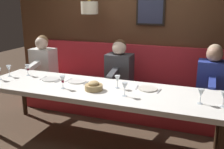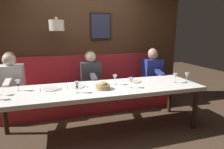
# 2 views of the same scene
# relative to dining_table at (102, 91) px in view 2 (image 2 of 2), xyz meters

# --- Properties ---
(ground_plane) EXTENTS (12.00, 12.00, 0.00)m
(ground_plane) POSITION_rel_dining_table_xyz_m (0.00, 0.00, -0.68)
(ground_plane) COLOR #4C3828
(dining_table) EXTENTS (0.90, 3.14, 0.74)m
(dining_table) POSITION_rel_dining_table_xyz_m (0.00, 0.00, 0.00)
(dining_table) COLOR white
(dining_table) RESTS_ON ground_plane
(banquette_bench) EXTENTS (0.52, 3.34, 0.45)m
(banquette_bench) POSITION_rel_dining_table_xyz_m (0.89, 0.00, -0.46)
(banquette_bench) COLOR red
(banquette_bench) RESTS_ON ground_plane
(back_wall_panel) EXTENTS (0.59, 4.54, 2.90)m
(back_wall_panel) POSITION_rel_dining_table_xyz_m (1.46, 0.00, 0.68)
(back_wall_panel) COLOR #51331E
(back_wall_panel) RESTS_ON ground_plane
(diner_nearest) EXTENTS (0.60, 0.40, 0.79)m
(diner_nearest) POSITION_rel_dining_table_xyz_m (0.88, -1.35, 0.13)
(diner_nearest) COLOR #283893
(diner_nearest) RESTS_ON banquette_bench
(diner_near) EXTENTS (0.60, 0.40, 0.79)m
(diner_near) POSITION_rel_dining_table_xyz_m (0.88, 0.02, 0.13)
(diner_near) COLOR #3D3D42
(diner_near) RESTS_ON banquette_bench
(diner_middle) EXTENTS (0.60, 0.40, 0.79)m
(diner_middle) POSITION_rel_dining_table_xyz_m (0.88, 1.43, 0.13)
(diner_middle) COLOR white
(diner_middle) RESTS_ON banquette_bench
(place_setting_0) EXTENTS (0.24, 0.32, 0.01)m
(place_setting_0) POSITION_rel_dining_table_xyz_m (0.17, -0.60, 0.06)
(place_setting_0) COLOR silver
(place_setting_0) RESTS_ON dining_table
(place_setting_1) EXTENTS (0.24, 0.32, 0.01)m
(place_setting_1) POSITION_rel_dining_table_xyz_m (0.10, 0.76, 0.06)
(place_setting_1) COLOR silver
(place_setting_1) RESTS_ON dining_table
(place_setting_2) EXTENTS (0.24, 0.31, 0.01)m
(place_setting_2) POSITION_rel_dining_table_xyz_m (0.14, 0.37, 0.06)
(place_setting_2) COLOR white
(place_setting_2) RESTS_ON dining_table
(wine_glass_1) EXTENTS (0.07, 0.07, 0.16)m
(wine_glass_1) POSITION_rel_dining_table_xyz_m (0.08, -0.23, 0.17)
(wine_glass_1) COLOR silver
(wine_glass_1) RESTS_ON dining_table
(wine_glass_2) EXTENTS (0.07, 0.07, 0.16)m
(wine_glass_2) POSITION_rel_dining_table_xyz_m (-0.10, -1.23, 0.17)
(wine_glass_2) COLOR silver
(wine_glass_2) RESTS_ON dining_table
(wine_glass_3) EXTENTS (0.07, 0.07, 0.16)m
(wine_glass_3) POSITION_rel_dining_table_xyz_m (0.17, 1.20, 0.17)
(wine_glass_3) COLOR silver
(wine_glass_3) RESTS_ON dining_table
(wine_glass_4) EXTENTS (0.07, 0.07, 0.16)m
(wine_glass_4) POSITION_rel_dining_table_xyz_m (-0.11, -1.46, 0.17)
(wine_glass_4) COLOR silver
(wine_glass_4) RESTS_ON dining_table
(wine_glass_5) EXTENTS (0.07, 0.07, 0.16)m
(wine_glass_5) POSITION_rel_dining_table_xyz_m (-0.16, -0.41, 0.17)
(wine_glass_5) COLOR silver
(wine_glass_5) RESTS_ON dining_table
(wine_glass_7) EXTENTS (0.07, 0.07, 0.16)m
(wine_glass_7) POSITION_rel_dining_table_xyz_m (-0.17, 0.40, 0.17)
(wine_glass_7) COLOR silver
(wine_glass_7) RESTS_ON dining_table
(bread_bowl) EXTENTS (0.22, 0.22, 0.12)m
(bread_bowl) POSITION_rel_dining_table_xyz_m (-0.09, 0.01, 0.11)
(bread_bowl) COLOR tan
(bread_bowl) RESTS_ON dining_table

